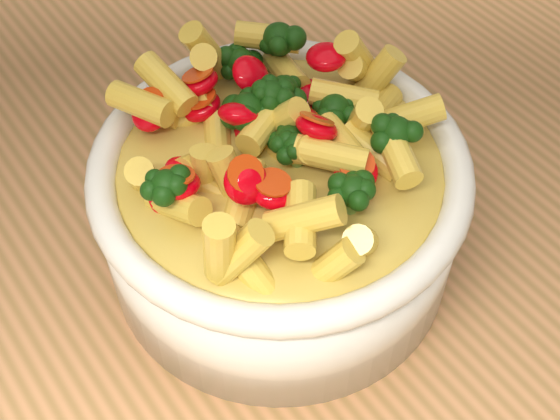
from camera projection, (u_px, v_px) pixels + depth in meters
table at (287, 277)px, 0.70m from camera, size 1.20×0.80×0.90m
serving_bowl at (280, 209)px, 0.54m from camera, size 0.25×0.25×0.11m
pasta_salad at (280, 141)px, 0.49m from camera, size 0.20×0.20×0.05m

